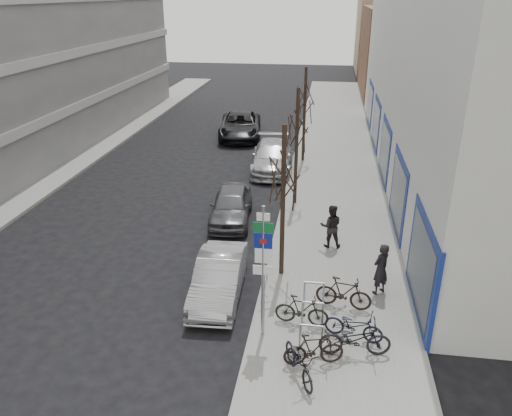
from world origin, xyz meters
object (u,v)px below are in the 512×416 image
(bike_far_inner, at_px, (344,293))
(bike_mid_curb, at_px, (354,323))
(bike_rack, at_px, (313,311))
(meter_back, at_px, (292,160))
(parked_car_back, at_px, (272,157))
(pedestrian_near, at_px, (381,269))
(highway_sign_pole, at_px, (263,265))
(parked_car_front, at_px, (219,278))
(bike_near_left, at_px, (299,359))
(meter_front, at_px, (267,260))
(bike_far_curb, at_px, (355,336))
(parked_car_mid, at_px, (231,205))
(pedestrian_far, at_px, (331,226))
(meter_mid, at_px, (282,199))
(lane_car, at_px, (240,125))
(tree_near, at_px, (284,167))
(tree_far, at_px, (305,93))
(bike_near_right, at_px, (314,349))
(tree_mid, at_px, (297,120))
(bike_mid_inner, at_px, (302,310))

(bike_far_inner, bearing_deg, bike_mid_curb, -160.00)
(bike_rack, xyz_separation_m, meter_back, (-1.65, 13.40, 0.26))
(parked_car_back, height_order, pedestrian_near, pedestrian_near)
(highway_sign_pole, bearing_deg, meter_back, 91.02)
(parked_car_front, bearing_deg, bike_near_left, -54.07)
(meter_front, xyz_separation_m, bike_far_curb, (2.84, -3.52, -0.17))
(parked_car_mid, distance_m, pedestrian_far, 4.85)
(meter_front, height_order, parked_car_front, meter_front)
(meter_mid, xyz_separation_m, lane_car, (-4.17, 13.06, -0.09))
(bike_rack, height_order, tree_near, tree_near)
(bike_rack, relative_size, tree_far, 0.41)
(parked_car_front, bearing_deg, tree_far, 79.61)
(pedestrian_near, bearing_deg, meter_mid, -99.66)
(highway_sign_pole, height_order, meter_mid, highway_sign_pole)
(meter_back, bearing_deg, meter_front, -90.00)
(pedestrian_far, bearing_deg, bike_mid_curb, 93.01)
(bike_near_left, xyz_separation_m, lane_car, (-5.57, 23.13, 0.14))
(meter_front, distance_m, pedestrian_near, 3.77)
(lane_car, bearing_deg, tree_near, -82.82)
(bike_mid_curb, distance_m, pedestrian_far, 5.65)
(bike_rack, bearing_deg, parked_car_front, 155.92)
(tree_near, height_order, bike_mid_curb, tree_near)
(bike_rack, xyz_separation_m, parked_car_back, (-2.87, 14.37, 0.12))
(bike_mid_curb, bearing_deg, meter_front, 59.14)
(meter_mid, bearing_deg, pedestrian_near, -57.06)
(meter_back, bearing_deg, bike_near_left, -84.87)
(bike_far_curb, bearing_deg, bike_far_inner, 0.48)
(tree_far, height_order, bike_near_left, tree_far)
(parked_car_back, xyz_separation_m, pedestrian_far, (3.35, -9.19, 0.25))
(bike_near_right, distance_m, bike_far_curb, 1.23)
(tree_far, xyz_separation_m, bike_near_right, (1.30, -17.58, -3.45))
(pedestrian_near, bearing_deg, lane_car, -109.80)
(tree_mid, xyz_separation_m, bike_far_curb, (2.39, -10.52, -3.35))
(bike_rack, height_order, pedestrian_far, pedestrian_far)
(tree_near, xyz_separation_m, meter_mid, (-0.45, 5.00, -3.19))
(pedestrian_far, bearing_deg, pedestrian_near, 113.68)
(bike_rack, xyz_separation_m, parked_car_front, (-3.12, 1.39, 0.03))
(meter_front, xyz_separation_m, meter_mid, (0.00, 5.50, 0.00))
(bike_near_left, bearing_deg, bike_near_right, 28.67)
(bike_near_right, distance_m, bike_mid_curb, 1.67)
(bike_far_inner, height_order, pedestrian_far, pedestrian_far)
(parked_car_back, bearing_deg, bike_rack, -83.04)
(meter_mid, bearing_deg, bike_near_right, -79.66)
(bike_mid_curb, distance_m, pedestrian_near, 2.72)
(tree_far, distance_m, meter_mid, 8.62)
(highway_sign_pole, height_order, meter_front, highway_sign_pole)
(tree_near, distance_m, pedestrian_near, 4.57)
(bike_rack, distance_m, bike_near_right, 1.68)
(bike_mid_inner, height_order, parked_car_front, parked_car_front)
(meter_front, bearing_deg, bike_near_left, -73.00)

